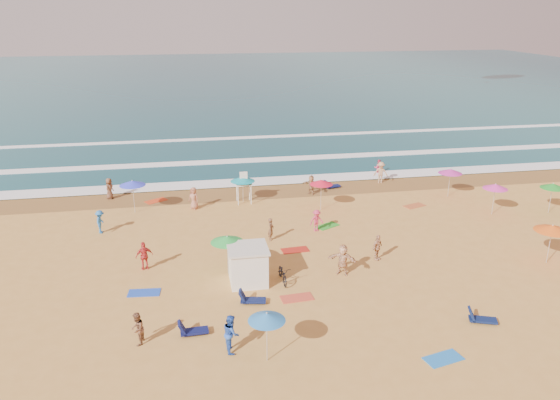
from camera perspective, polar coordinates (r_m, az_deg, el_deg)
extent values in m
plane|color=gold|center=(33.54, -2.32, -6.05)|extent=(220.00, 220.00, 0.00)
cube|color=#0C4756|center=(114.97, -8.34, 12.10)|extent=(220.00, 140.00, 0.18)
plane|color=olive|center=(45.06, -4.55, 0.74)|extent=(220.00, 220.00, 0.00)
cube|color=white|center=(47.40, -4.87, 1.81)|extent=(200.00, 2.20, 0.05)
cube|color=white|center=(54.08, -5.60, 4.03)|extent=(200.00, 1.60, 0.05)
cube|color=white|center=(63.76, -6.38, 6.38)|extent=(200.00, 1.20, 0.05)
cube|color=white|center=(30.32, -3.36, -6.88)|extent=(2.00, 2.00, 2.00)
cube|color=silver|center=(29.87, -3.40, -5.06)|extent=(2.20, 2.20, 0.12)
imported|color=black|center=(30.54, 0.30, -7.70)|extent=(0.71, 1.91, 1.00)
cone|color=#FE6215|center=(35.73, 26.58, -2.64)|extent=(2.06, 2.06, 0.35)
cone|color=teal|center=(42.36, -3.92, 2.20)|extent=(1.90, 1.90, 0.35)
cone|color=#3744FA|center=(41.38, -15.17, 1.73)|extent=(1.90, 1.90, 0.35)
cone|color=green|center=(30.82, -5.54, -4.10)|extent=(1.88, 1.88, 0.35)
cone|color=#EB34A5|center=(42.61, 21.59, 1.33)|extent=(1.77, 1.77, 0.35)
cone|color=#2C7BC9|center=(23.46, -1.39, -12.11)|extent=(1.60, 1.60, 0.35)
cone|color=red|center=(40.62, 4.34, 1.88)|extent=(1.73, 1.73, 0.35)
cone|color=green|center=(44.65, 26.62, 1.34)|extent=(1.75, 1.75, 0.35)
cone|color=#CC2D9D|center=(45.56, 17.38, 2.90)|extent=(1.88, 1.88, 0.35)
cube|color=#0E1348|center=(26.51, -8.93, -13.39)|extent=(1.32, 0.62, 0.34)
cube|color=#0E1949|center=(28.67, -2.81, -10.42)|extent=(1.38, 0.79, 0.34)
cube|color=#0E1C49|center=(28.78, 20.44, -11.64)|extent=(1.41, 0.98, 0.34)
cube|color=#0E1446|center=(46.31, 5.52, 1.45)|extent=(1.39, 0.83, 0.34)
cube|color=blue|center=(30.52, -14.01, -9.38)|extent=(1.77, 1.01, 0.03)
cube|color=red|center=(44.17, -12.82, -0.08)|extent=(1.90, 1.62, 0.03)
cube|color=#D04831|center=(29.17, 1.78, -10.18)|extent=(1.76, 0.99, 0.03)
cube|color=#B42216|center=(34.50, 1.59, -5.25)|extent=(1.76, 0.98, 0.03)
cube|color=blue|center=(25.74, 16.69, -15.58)|extent=(1.85, 1.23, 0.03)
cube|color=green|center=(38.31, 4.97, -2.71)|extent=(1.90, 1.56, 0.03)
cube|color=#BF592D|center=(43.25, 13.86, -0.59)|extent=(1.89, 1.38, 0.03)
imported|color=#B26D52|center=(41.64, -9.01, 0.20)|extent=(0.99, 0.95, 1.71)
imported|color=brown|center=(35.67, -0.95, -3.07)|extent=(0.56, 0.65, 1.52)
imported|color=red|center=(32.72, -13.99, -5.68)|extent=(1.08, 0.68, 1.72)
imported|color=tan|center=(48.03, 10.47, 2.84)|extent=(1.37, 1.03, 1.89)
imported|color=brown|center=(45.39, -17.40, 1.15)|extent=(0.83, 0.98, 1.71)
imported|color=#CF3357|center=(37.17, 3.84, -2.15)|extent=(1.09, 0.77, 1.53)
imported|color=#276EB9|center=(38.71, -18.26, -2.18)|extent=(0.71, 1.10, 1.61)
imported|color=blue|center=(24.84, -5.12, -13.70)|extent=(0.73, 0.91, 1.78)
imported|color=tan|center=(33.46, 10.13, -4.91)|extent=(0.98, 0.89, 1.61)
imported|color=#A6744C|center=(44.48, 3.27, 1.60)|extent=(1.33, 1.42, 1.60)
imported|color=tan|center=(31.39, 6.57, -6.20)|extent=(1.72, 1.35, 1.83)
imported|color=#E23863|center=(50.88, 10.23, 3.32)|extent=(0.91, 0.80, 1.58)
imported|color=brown|center=(26.03, -14.69, -12.90)|extent=(0.72, 0.86, 1.58)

